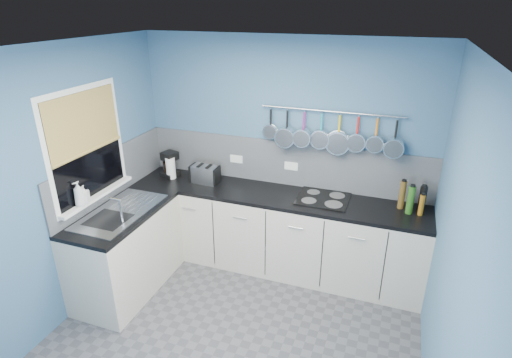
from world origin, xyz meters
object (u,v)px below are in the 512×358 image
Objects in this scene: soap_bottle_a at (79,194)px; hob at (323,199)px; canister at (214,175)px; coffee_maker at (169,165)px; toaster at (205,174)px; soap_bottle_b at (84,194)px; paper_towel at (171,168)px.

soap_bottle_a reaches higher than hob.
coffee_maker is at bearing -172.88° from canister.
soap_bottle_b is at bearing -117.69° from toaster.
toaster is 0.11m from canister.
soap_bottle_b is 1.27× the size of canister.
toaster is 1.35m from hob.
soap_bottle_a reaches higher than canister.
soap_bottle_b is 1.13m from paper_towel.
coffee_maker is 0.46m from toaster.
paper_towel reaches higher than canister.
soap_bottle_a is 0.81× the size of coffee_maker.
paper_towel is at bearing -172.07° from toaster.
hob is at bearing 29.05° from soap_bottle_b.
paper_towel is at bearing -178.50° from hob.
coffee_maker reaches higher than canister.
hob is (1.81, 0.00, -0.14)m from coffee_maker.
coffee_maker reaches higher than paper_towel.
paper_towel is (0.27, 1.15, -0.15)m from soap_bottle_a.
soap_bottle_a is at bearing -121.21° from canister.
coffee_maker is 0.54m from canister.
soap_bottle_b reaches higher than paper_towel.
coffee_maker is (0.23, 1.19, -0.12)m from soap_bottle_a.
toaster is at bearing -179.23° from hob.
paper_towel reaches higher than toaster.
canister is 1.28m from hob.
soap_bottle_b reaches higher than canister.
paper_towel is at bearing -30.21° from coffee_maker.
soap_bottle_b is 0.58× the size of coffee_maker.
soap_bottle_a is 2.38m from hob.
hob is at bearing 4.87° from toaster.
paper_towel is 0.81× the size of toaster.
paper_towel is 0.83× the size of coffee_maker.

